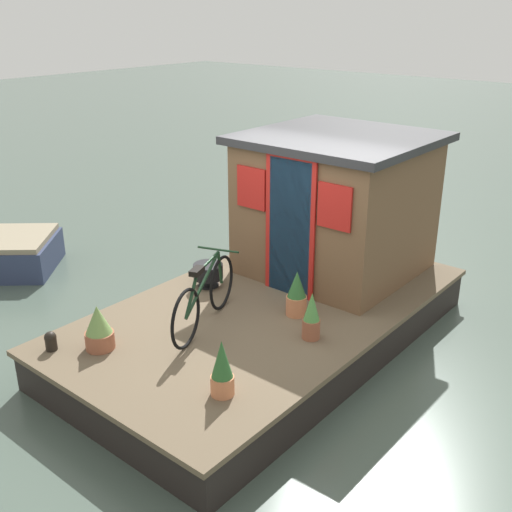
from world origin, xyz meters
name	(u,v)px	position (x,y,z in m)	size (l,w,h in m)	color
ground_plane	(266,341)	(0.00, 0.00, 0.00)	(60.00, 60.00, 0.00)	#47564C
houseboat_deck	(266,323)	(0.00, 0.00, 0.25)	(5.12, 2.86, 0.50)	brown
houseboat_cabin	(336,204)	(1.45, 0.00, 1.43)	(2.19, 2.23, 1.84)	brown
bicycle	(205,296)	(-0.84, 0.21, 0.86)	(1.52, 0.66, 0.78)	black
potted_plant_succulent	(297,294)	(0.03, -0.42, 0.76)	(0.24, 0.24, 0.55)	#C6754C
potted_plant_geranium	(99,328)	(-1.89, 0.72, 0.73)	(0.31, 0.31, 0.49)	#935138
potted_plant_sage	(222,369)	(-1.68, -0.83, 0.77)	(0.22, 0.22, 0.56)	#C6754C
potted_plant_fern	(311,317)	(-0.31, -0.86, 0.75)	(0.20, 0.20, 0.54)	#935138
charcoal_grill	(208,272)	(-0.05, 0.92, 0.69)	(0.38, 0.38, 0.30)	black
mooring_bollard	(51,341)	(-2.24, 1.08, 0.61)	(0.13, 0.13, 0.21)	black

